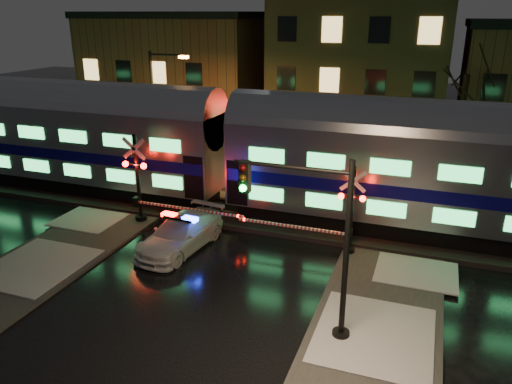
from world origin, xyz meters
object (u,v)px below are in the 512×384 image
crossing_signal_right (341,219)px  streetlight (157,106)px  traffic_light (316,246)px  crossing_signal_left (144,188)px  police_car (181,234)px

crossing_signal_right → streetlight: streetlight is taller
traffic_light → streetlight: bearing=149.9°
crossing_signal_left → streetlight: size_ratio=0.82×
police_car → streetlight: streetlight is taller
crossing_signal_left → streetlight: streetlight is taller
police_car → traffic_light: bearing=-24.0°
police_car → crossing_signal_right: crossing_signal_right is taller
crossing_signal_left → crossing_signal_right: bearing=-0.1°
crossing_signal_left → traffic_light: 11.12m
crossing_signal_left → streetlight: 7.76m
crossing_signal_right → crossing_signal_left: size_ratio=0.89×
crossing_signal_right → traffic_light: traffic_light is taller
police_car → streetlight: 10.91m
crossing_signal_left → traffic_light: traffic_light is taller
streetlight → traffic_light: bearing=-44.9°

